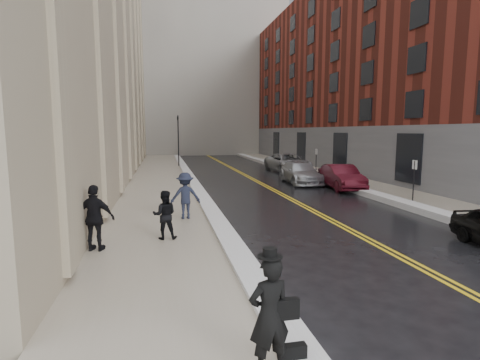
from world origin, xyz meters
name	(u,v)px	position (x,y,z in m)	size (l,w,h in m)	color
ground	(340,279)	(0.00, 0.00, 0.00)	(160.00, 160.00, 0.00)	black
sidewalk_left	(159,187)	(-4.50, 16.00, 0.07)	(4.00, 64.00, 0.15)	gray
sidewalk_right	(353,182)	(9.00, 16.00, 0.07)	(3.00, 64.00, 0.15)	gray
lane_stripe_a	(263,185)	(2.38, 16.00, 0.00)	(0.12, 64.00, 0.01)	gold
lane_stripe_b	(266,185)	(2.62, 16.00, 0.00)	(0.12, 64.00, 0.01)	gold
snow_ridge_left	(195,185)	(-2.20, 16.00, 0.13)	(0.70, 60.80, 0.26)	silver
snow_ridge_right	(329,181)	(7.15, 16.00, 0.15)	(0.85, 60.80, 0.30)	silver
building_right	(404,72)	(17.50, 23.00, 9.00)	(14.00, 50.00, 18.00)	maroon
tower_far_right	(254,37)	(14.00, 66.00, 22.00)	(22.00, 18.00, 44.00)	slate
traffic_signal	(178,137)	(-2.60, 30.00, 3.08)	(0.18, 0.15, 5.20)	black
parking_sign_near	(414,178)	(7.90, 8.00, 1.36)	(0.06, 0.35, 2.23)	black
parking_sign_far	(316,160)	(7.90, 20.00, 1.36)	(0.06, 0.35, 2.23)	black
car_maroon	(341,177)	(6.80, 13.44, 0.77)	(1.63, 4.68, 1.54)	#450C16
car_silver_near	(300,173)	(5.24, 16.49, 0.74)	(2.07, 5.10, 1.48)	#A1A3A9
car_silver_far	(288,163)	(6.79, 23.69, 0.83)	(2.74, 5.94, 1.65)	#A9ACB1
pedestrian_main	(269,316)	(-2.80, -3.30, 1.02)	(0.64, 0.42, 1.74)	black
pedestrian_a	(165,215)	(-4.21, 3.97, 0.95)	(0.77, 0.60, 1.59)	black
pedestrian_b	(185,196)	(-3.37, 6.72, 1.08)	(1.20, 0.69, 1.86)	#1A1F30
pedestrian_c	(95,218)	(-6.20, 3.14, 1.12)	(1.14, 0.48, 1.95)	black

